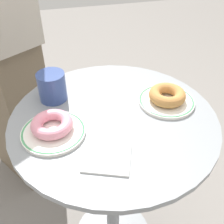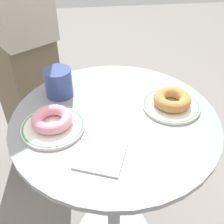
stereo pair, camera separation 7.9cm
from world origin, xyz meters
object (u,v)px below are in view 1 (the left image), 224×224
(plate_right, at_px, (166,101))
(donut_old_fashioned, at_px, (167,95))
(cafe_table, at_px, (113,169))
(plate_left, at_px, (53,132))
(donut_pink_frosted, at_px, (52,124))
(paper_napkin, at_px, (107,155))
(coffee_mug, at_px, (52,86))

(plate_right, relative_size, donut_old_fashioned, 1.54)
(cafe_table, height_order, plate_right, plate_right)
(plate_left, relative_size, donut_old_fashioned, 1.55)
(cafe_table, distance_m, donut_old_fashioned, 0.34)
(cafe_table, distance_m, plate_left, 0.32)
(plate_left, relative_size, donut_pink_frosted, 1.54)
(paper_napkin, bearing_deg, plate_left, 136.93)
(donut_old_fashioned, bearing_deg, donut_pink_frosted, -172.26)
(cafe_table, xyz_separation_m, donut_pink_frosted, (-0.19, -0.02, 0.28))
(plate_left, xyz_separation_m, donut_old_fashioned, (0.38, 0.06, 0.02))
(plate_left, height_order, coffee_mug, coffee_mug)
(plate_right, xyz_separation_m, donut_pink_frosted, (-0.38, -0.05, 0.02))
(plate_left, distance_m, paper_napkin, 0.18)
(plate_right, bearing_deg, paper_napkin, -143.26)
(plate_right, height_order, coffee_mug, coffee_mug)
(cafe_table, xyz_separation_m, coffee_mug, (-0.17, 0.15, 0.30))
(plate_left, distance_m, coffee_mug, 0.18)
(plate_right, height_order, donut_pink_frosted, donut_pink_frosted)
(plate_right, distance_m, paper_napkin, 0.31)
(cafe_table, bearing_deg, plate_left, -170.20)
(donut_old_fashioned, bearing_deg, cafe_table, -171.66)
(donut_old_fashioned, xyz_separation_m, paper_napkin, (-0.24, -0.18, -0.03))
(donut_old_fashioned, relative_size, coffee_mug, 0.89)
(coffee_mug, bearing_deg, donut_pink_frosted, -95.16)
(donut_pink_frosted, bearing_deg, plate_right, 7.74)
(plate_right, bearing_deg, cafe_table, -171.66)
(donut_old_fashioned, xyz_separation_m, coffee_mug, (-0.36, 0.12, 0.02))
(paper_napkin, bearing_deg, donut_pink_frosted, 135.02)
(cafe_table, xyz_separation_m, donut_old_fashioned, (0.19, 0.03, 0.29))
(cafe_table, height_order, plate_left, plate_left)
(coffee_mug, bearing_deg, plate_left, -94.78)
(plate_right, distance_m, donut_pink_frosted, 0.38)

